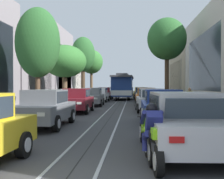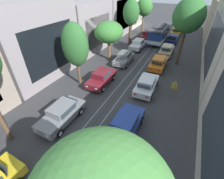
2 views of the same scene
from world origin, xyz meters
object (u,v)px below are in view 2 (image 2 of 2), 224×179
at_px(parked_car_navy_sixth_right, 172,39).
at_px(parked_car_beige_fifth_right, 167,50).
at_px(pedestrian_on_left_pavement, 174,87).
at_px(fire_hydrant, 126,168).
at_px(parked_car_grey_fourth_left, 124,58).
at_px(parked_car_yellow_far_right, 176,32).
at_px(parked_car_white_fifth_left, 138,44).
at_px(parked_car_white_mid_right, 147,84).
at_px(street_tree_kerb_right_second, 189,16).
at_px(parked_car_grey_second_left, 62,114).
at_px(street_tree_kerb_left_second, 75,46).
at_px(street_tree_kerb_left_mid, 109,32).
at_px(street_tree_kerb_left_far, 144,7).
at_px(street_tree_kerb_left_fourth, 131,13).
at_px(parked_car_blue_second_right, 125,124).
at_px(cable_car_trolley, 160,33).
at_px(parked_car_maroon_mid_left, 102,78).
at_px(parked_car_orange_fourth_right, 159,63).
at_px(parked_car_maroon_sixth_left, 148,35).

bearing_deg(parked_car_navy_sixth_right, parked_car_beige_fifth_right, -89.07).
height_order(pedestrian_on_left_pavement, fire_hydrant, pedestrian_on_left_pavement).
distance_m(parked_car_grey_fourth_left, parked_car_yellow_far_right, 18.65).
xyz_separation_m(parked_car_white_fifth_left, parked_car_white_mid_right, (4.89, -11.79, 0.00)).
distance_m(parked_car_yellow_far_right, street_tree_kerb_right_second, 16.17).
bearing_deg(parked_car_grey_fourth_left, parked_car_grey_second_left, -90.83).
relative_size(street_tree_kerb_left_second, street_tree_kerb_left_mid, 1.23).
relative_size(parked_car_white_fifth_left, street_tree_kerb_left_far, 0.62).
bearing_deg(street_tree_kerb_left_fourth, parked_car_beige_fifth_right, -15.54).
xyz_separation_m(parked_car_grey_fourth_left, street_tree_kerb_left_fourth, (-2.18, 7.77, 4.54)).
relative_size(parked_car_blue_second_right, fire_hydrant, 5.19).
relative_size(parked_car_beige_fifth_right, cable_car_trolley, 0.48).
height_order(parked_car_white_fifth_left, pedestrian_on_left_pavement, pedestrian_on_left_pavement).
xyz_separation_m(street_tree_kerb_right_second, pedestrian_on_left_pavement, (0.60, -7.87, -5.33)).
relative_size(parked_car_yellow_far_right, street_tree_kerb_left_mid, 0.81).
height_order(parked_car_white_mid_right, street_tree_kerb_left_fourth, street_tree_kerb_left_fourth).
height_order(parked_car_grey_second_left, pedestrian_on_left_pavement, pedestrian_on_left_pavement).
bearing_deg(street_tree_kerb_left_far, parked_car_grey_second_left, -85.50).
relative_size(parked_car_white_fifth_left, street_tree_kerb_right_second, 0.53).
bearing_deg(parked_car_white_fifth_left, parked_car_blue_second_right, -74.37).
bearing_deg(street_tree_kerb_right_second, parked_car_maroon_mid_left, -127.27).
relative_size(parked_car_white_mid_right, pedestrian_on_left_pavement, 2.69).
xyz_separation_m(parked_car_grey_second_left, parked_car_yellow_far_right, (4.87, 30.79, 0.00)).
xyz_separation_m(parked_car_blue_second_right, street_tree_kerb_left_second, (-7.30, 4.21, 3.64)).
distance_m(parked_car_grey_second_left, parked_car_orange_fourth_right, 14.17).
distance_m(street_tree_kerb_left_mid, street_tree_kerb_left_fourth, 7.62).
xyz_separation_m(parked_car_grey_fourth_left, street_tree_kerb_left_far, (-2.47, 16.35, 4.46)).
xyz_separation_m(street_tree_kerb_left_fourth, cable_car_trolley, (4.52, 3.82, -3.68)).
bearing_deg(parked_car_maroon_mid_left, street_tree_kerb_left_fourth, 98.33).
bearing_deg(parked_car_maroon_mid_left, parked_car_orange_fourth_right, 54.21).
bearing_deg(parked_car_beige_fifth_right, street_tree_kerb_left_fourth, 164.46).
relative_size(parked_car_blue_second_right, street_tree_kerb_left_mid, 0.81).
xyz_separation_m(parked_car_navy_sixth_right, fire_hydrant, (1.45, -26.73, -0.38)).
bearing_deg(parked_car_white_fifth_left, fire_hydrant, -73.27).
distance_m(parked_car_maroon_sixth_left, parked_car_white_mid_right, 18.61).
bearing_deg(pedestrian_on_left_pavement, parked_car_orange_fourth_right, 116.70).
distance_m(parked_car_blue_second_right, street_tree_kerb_left_fourth, 21.04).
xyz_separation_m(parked_car_orange_fourth_right, fire_hydrant, (1.44, -14.96, -0.38)).
bearing_deg(parked_car_grey_second_left, parked_car_beige_fifth_right, 74.86).
height_order(street_tree_kerb_right_second, cable_car_trolley, street_tree_kerb_right_second).
distance_m(street_tree_kerb_left_far, fire_hydrant, 32.32).
bearing_deg(street_tree_kerb_left_far, street_tree_kerb_left_mid, -90.15).
distance_m(parked_car_navy_sixth_right, parked_car_yellow_far_right, 5.73).
xyz_separation_m(parked_car_blue_second_right, parked_car_orange_fourth_right, (-0.19, 12.04, 0.00)).
bearing_deg(cable_car_trolley, parked_car_grey_second_left, -95.91).
distance_m(parked_car_grey_second_left, parked_car_blue_second_right, 5.26).
relative_size(pedestrian_on_left_pavement, fire_hydrant, 1.95).
relative_size(street_tree_kerb_left_fourth, street_tree_kerb_left_far, 1.05).
relative_size(parked_car_maroon_mid_left, street_tree_kerb_left_fourth, 0.59).
height_order(parked_car_navy_sixth_right, fire_hydrant, parked_car_navy_sixth_right).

